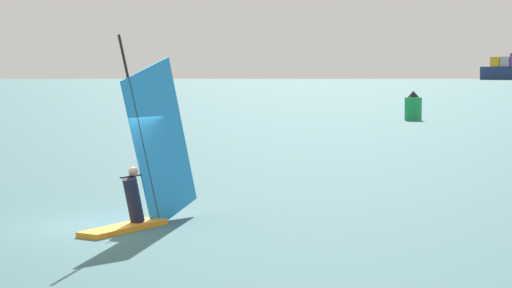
{
  "coord_description": "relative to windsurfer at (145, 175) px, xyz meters",
  "views": [
    {
      "loc": [
        6.32,
        -19.87,
        3.43
      ],
      "look_at": [
        3.15,
        2.62,
        1.71
      ],
      "focal_mm": 63.33,
      "sensor_mm": 36.0,
      "label": 1
    }
  ],
  "objects": [
    {
      "name": "channel_buoy",
      "position": [
        7.67,
        50.65,
        -0.14
      ],
      "size": [
        1.31,
        1.31,
        2.27
      ],
      "color": "#19994C",
      "rests_on": "ground_plane"
    },
    {
      "name": "distant_headland",
      "position": [
        14.84,
        1392.69,
        14.21
      ],
      "size": [
        718.06,
        423.86,
        30.75
      ],
      "primitive_type": "cube",
      "rotation": [
        0.0,
        0.0,
        -0.27
      ],
      "color": "#756B56",
      "rests_on": "ground_plane"
    },
    {
      "name": "ground_plane",
      "position": [
        -0.95,
        -0.06,
        -1.16
      ],
      "size": [
        4000.0,
        4000.0,
        0.0
      ],
      "primitive_type": "plane",
      "color": "#386066"
    },
    {
      "name": "windsurfer",
      "position": [
        0.0,
        0.0,
        0.0
      ],
      "size": [
        1.88,
        3.83,
        4.5
      ],
      "rotation": [
        0.0,
        0.0,
        4.31
      ],
      "color": "orange",
      "rests_on": "ground_plane"
    }
  ]
}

